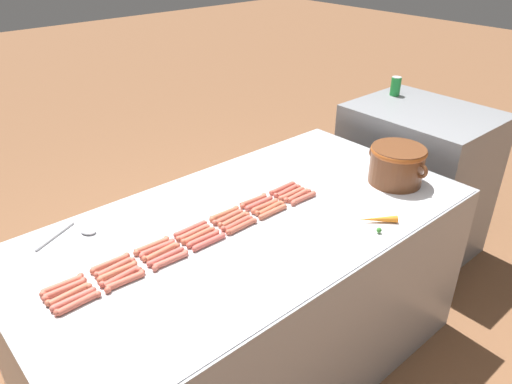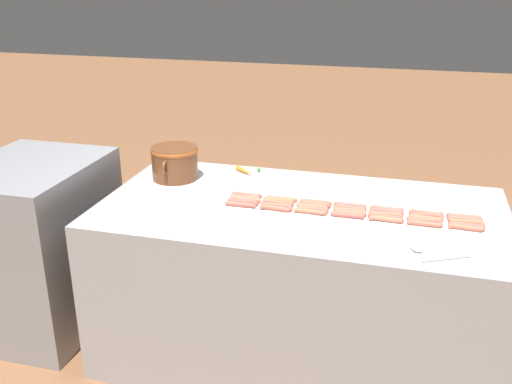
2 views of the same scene
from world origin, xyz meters
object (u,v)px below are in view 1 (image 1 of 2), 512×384
(hot_dog_11, at_px, (228,217))
(carrot, at_px, (378,220))
(hot_dog_12, at_px, (259,203))
(hot_dog_31, at_px, (209,242))
(hot_dog_34, at_px, (303,198))
(hot_dog_19, at_px, (265,206))
(hot_dog_26, at_px, (270,208))
(hot_dog_28, at_px, (78,303))
(hot_dog_7, at_px, (65,289))
(soda_can, at_px, (396,86))
(hot_dog_13, at_px, (287,191))
(hot_dog_17, at_px, (198,235))
(back_cabinet, at_px, (413,181))
(hot_dog_18, at_px, (234,220))
(serving_spoon, at_px, (77,233))
(hot_dog_3, at_px, (191,229))
(hot_dog_20, at_px, (292,194))
(hot_dog_15, at_px, (117,272))
(hot_dog_16, at_px, (161,252))
(hot_dog_22, at_px, (121,277))
(hot_dog_24, at_px, (203,239))
(hot_dog_25, at_px, (237,223))
(hot_dog_29, at_px, (125,281))
(hot_dog_5, at_px, (253,200))
(hot_dog_9, at_px, (157,248))
(hot_dog_4, at_px, (224,214))
(hot_dog_14, at_px, (69,294))
(hot_dog_21, at_px, (74,299))
(hot_dog_32, at_px, (242,226))
(hot_dog_6, at_px, (282,188))
(hot_dog_23, at_px, (166,257))
(hot_dog_2, at_px, (152,246))
(bean_pot, at_px, (397,163))
(hot_dog_0, at_px, (62,285))
(hot_dog_33, at_px, (273,212))
(hot_dog_1, at_px, (110,263))
(hot_dog_8, at_px, (115,267))

(hot_dog_11, relative_size, carrot, 1.09)
(hot_dog_12, distance_m, hot_dog_31, 0.37)
(hot_dog_34, bearing_deg, hot_dog_19, -109.66)
(hot_dog_26, distance_m, hot_dog_28, 0.91)
(hot_dog_7, relative_size, soda_can, 1.33)
(hot_dog_13, distance_m, hot_dog_34, 0.10)
(hot_dog_17, xyz_separation_m, carrot, (0.42, 0.65, 0.00))
(back_cabinet, xyz_separation_m, hot_dog_18, (0.07, -1.59, 0.39))
(hot_dog_13, distance_m, serving_spoon, 0.96)
(hot_dog_3, bearing_deg, hot_dog_20, 82.99)
(hot_dog_15, height_order, hot_dog_16, same)
(hot_dog_22, distance_m, carrot, 1.09)
(hot_dog_18, distance_m, hot_dog_24, 0.19)
(hot_dog_25, height_order, hot_dog_29, same)
(hot_dog_5, xyz_separation_m, hot_dog_16, (0.07, -0.54, 0.00))
(hot_dog_20, bearing_deg, hot_dog_9, -92.86)
(hot_dog_4, relative_size, hot_dog_25, 1.00)
(hot_dog_14, height_order, hot_dog_21, same)
(back_cabinet, xyz_separation_m, hot_dog_32, (0.13, -1.60, 0.39))
(hot_dog_34, bearing_deg, hot_dog_6, -177.65)
(hot_dog_3, bearing_deg, hot_dog_21, -79.86)
(hot_dog_12, relative_size, hot_dog_23, 1.00)
(hot_dog_21, height_order, soda_can, soda_can)
(hot_dog_16, bearing_deg, carrot, 63.17)
(hot_dog_12, xyz_separation_m, carrot, (0.45, 0.29, 0.00))
(hot_dog_15, distance_m, hot_dog_18, 0.55)
(hot_dog_12, bearing_deg, hot_dog_2, -93.32)
(bean_pot, bearing_deg, hot_dog_15, -99.93)
(hot_dog_0, bearing_deg, hot_dog_15, 71.58)
(hot_dog_0, xyz_separation_m, hot_dog_4, (-0.00, 0.73, 0.00))
(carrot, bearing_deg, hot_dog_5, -148.99)
(hot_dog_19, bearing_deg, hot_dog_33, -6.14)
(hot_dog_13, xyz_separation_m, hot_dog_26, (0.07, -0.17, 0.00))
(hot_dog_1, relative_size, hot_dog_31, 1.00)
(hot_dog_11, xyz_separation_m, hot_dog_23, (0.07, -0.36, 0.00))
(back_cabinet, bearing_deg, hot_dog_8, -89.00)
(hot_dog_14, height_order, hot_dog_32, same)
(hot_dog_21, bearing_deg, hot_dog_24, 90.30)
(hot_dog_25, height_order, carrot, carrot)
(hot_dog_5, relative_size, hot_dog_21, 1.00)
(hot_dog_24, distance_m, hot_dog_33, 0.36)
(hot_dog_22, xyz_separation_m, hot_dog_24, (-0.00, 0.37, 0.00))
(hot_dog_34, height_order, soda_can, soda_can)
(hot_dog_5, relative_size, hot_dog_31, 1.00)
(hot_dog_4, xyz_separation_m, carrot, (0.48, 0.46, 0.00))
(back_cabinet, distance_m, hot_dog_1, 2.17)
(bean_pot, height_order, carrot, bean_pot)
(hot_dog_13, distance_m, hot_dog_14, 1.09)
(hot_dog_11, xyz_separation_m, hot_dog_15, (0.03, -0.54, 0.00))
(hot_dog_25, distance_m, hot_dog_32, 0.03)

